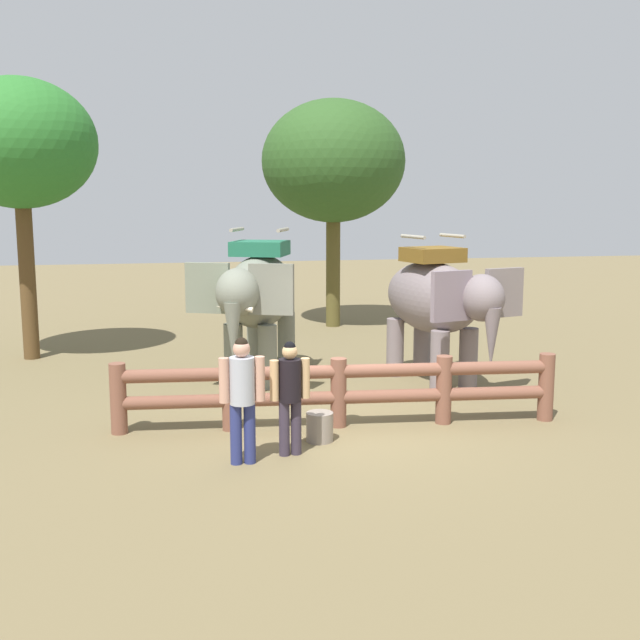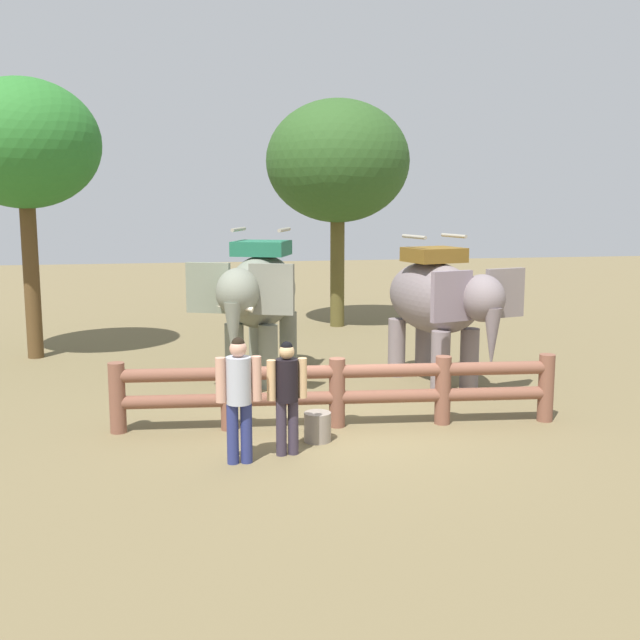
{
  "view_description": "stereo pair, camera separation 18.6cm",
  "coord_description": "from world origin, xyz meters",
  "px_view_note": "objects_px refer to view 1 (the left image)",
  "views": [
    {
      "loc": [
        -2.42,
        -11.01,
        3.45
      ],
      "look_at": [
        0.0,
        1.52,
        1.4
      ],
      "focal_mm": 43.49,
      "sensor_mm": 36.0,
      "label": 1
    },
    {
      "loc": [
        -2.23,
        -11.04,
        3.45
      ],
      "look_at": [
        0.0,
        1.52,
        1.4
      ],
      "focal_mm": 43.49,
      "sensor_mm": 36.0,
      "label": 2
    }
  ],
  "objects_px": {
    "elephant_near_left": "(258,296)",
    "elephant_center": "(438,302)",
    "tourist_woman_in_black": "(242,391)",
    "tree_far_left": "(333,162)",
    "log_fence": "(339,387)",
    "tree_back_center": "(19,145)",
    "tourist_man_in_blue": "(290,390)",
    "feed_bucket": "(320,427)"
  },
  "relations": [
    {
      "from": "tree_far_left",
      "to": "feed_bucket",
      "type": "height_order",
      "value": "tree_far_left"
    },
    {
      "from": "log_fence",
      "to": "elephant_near_left",
      "type": "xyz_separation_m",
      "value": [
        -0.85,
        3.23,
        1.0
      ]
    },
    {
      "from": "tree_far_left",
      "to": "feed_bucket",
      "type": "relative_size",
      "value": 14.15
    },
    {
      "from": "tourist_woman_in_black",
      "to": "tree_back_center",
      "type": "distance_m",
      "value": 9.1
    },
    {
      "from": "elephant_center",
      "to": "tree_far_left",
      "type": "distance_m",
      "value": 7.31
    },
    {
      "from": "tourist_woman_in_black",
      "to": "tree_far_left",
      "type": "height_order",
      "value": "tree_far_left"
    },
    {
      "from": "elephant_center",
      "to": "feed_bucket",
      "type": "height_order",
      "value": "elephant_center"
    },
    {
      "from": "tourist_woman_in_black",
      "to": "tree_far_left",
      "type": "relative_size",
      "value": 0.28
    },
    {
      "from": "elephant_center",
      "to": "tourist_man_in_blue",
      "type": "height_order",
      "value": "elephant_center"
    },
    {
      "from": "elephant_near_left",
      "to": "tree_back_center",
      "type": "xyz_separation_m",
      "value": [
        -4.56,
        2.88,
        2.87
      ]
    },
    {
      "from": "tree_far_left",
      "to": "tree_back_center",
      "type": "relative_size",
      "value": 1.01
    },
    {
      "from": "log_fence",
      "to": "tourist_woman_in_black",
      "type": "distance_m",
      "value": 2.11
    },
    {
      "from": "elephant_center",
      "to": "tree_far_left",
      "type": "relative_size",
      "value": 0.56
    },
    {
      "from": "tree_back_center",
      "to": "log_fence",
      "type": "bearing_deg",
      "value": -48.48
    },
    {
      "from": "tree_back_center",
      "to": "feed_bucket",
      "type": "bearing_deg",
      "value": -53.5
    },
    {
      "from": "elephant_near_left",
      "to": "tree_far_left",
      "type": "xyz_separation_m",
      "value": [
        2.65,
        5.75,
        2.7
      ]
    },
    {
      "from": "tourist_man_in_blue",
      "to": "tree_back_center",
      "type": "xyz_separation_m",
      "value": [
        -4.49,
        7.25,
        3.58
      ]
    },
    {
      "from": "tree_far_left",
      "to": "feed_bucket",
      "type": "bearing_deg",
      "value": -102.96
    },
    {
      "from": "tourist_woman_in_black",
      "to": "feed_bucket",
      "type": "relative_size",
      "value": 3.99
    },
    {
      "from": "elephant_near_left",
      "to": "tourist_woman_in_black",
      "type": "height_order",
      "value": "elephant_near_left"
    },
    {
      "from": "log_fence",
      "to": "tree_far_left",
      "type": "distance_m",
      "value": 9.88
    },
    {
      "from": "tree_back_center",
      "to": "feed_bucket",
      "type": "distance_m",
      "value": 9.42
    },
    {
      "from": "elephant_center",
      "to": "tree_back_center",
      "type": "distance_m",
      "value": 9.14
    },
    {
      "from": "tourist_man_in_blue",
      "to": "tree_far_left",
      "type": "height_order",
      "value": "tree_far_left"
    },
    {
      "from": "log_fence",
      "to": "tourist_man_in_blue",
      "type": "bearing_deg",
      "value": -128.47
    },
    {
      "from": "tourist_man_in_blue",
      "to": "elephant_center",
      "type": "bearing_deg",
      "value": 46.18
    },
    {
      "from": "tourist_man_in_blue",
      "to": "tree_far_left",
      "type": "xyz_separation_m",
      "value": [
        2.71,
        10.13,
        3.41
      ]
    },
    {
      "from": "elephant_center",
      "to": "feed_bucket",
      "type": "xyz_separation_m",
      "value": [
        -2.75,
        -2.88,
        -1.34
      ]
    },
    {
      "from": "tourist_woman_in_black",
      "to": "feed_bucket",
      "type": "distance_m",
      "value": 1.56
    },
    {
      "from": "tourist_man_in_blue",
      "to": "elephant_near_left",
      "type": "bearing_deg",
      "value": 89.15
    },
    {
      "from": "tourist_woman_in_black",
      "to": "log_fence",
      "type": "bearing_deg",
      "value": 41.13
    },
    {
      "from": "log_fence",
      "to": "tourist_woman_in_black",
      "type": "height_order",
      "value": "tourist_woman_in_black"
    },
    {
      "from": "tourist_man_in_blue",
      "to": "tree_far_left",
      "type": "bearing_deg",
      "value": 75.0
    },
    {
      "from": "elephant_near_left",
      "to": "tree_far_left",
      "type": "height_order",
      "value": "tree_far_left"
    },
    {
      "from": "elephant_near_left",
      "to": "feed_bucket",
      "type": "xyz_separation_m",
      "value": [
        0.43,
        -3.87,
        -1.4
      ]
    },
    {
      "from": "elephant_center",
      "to": "tree_far_left",
      "type": "bearing_deg",
      "value": 94.51
    },
    {
      "from": "log_fence",
      "to": "elephant_near_left",
      "type": "height_order",
      "value": "elephant_near_left"
    },
    {
      "from": "elephant_near_left",
      "to": "tree_far_left",
      "type": "relative_size",
      "value": 0.57
    },
    {
      "from": "elephant_near_left",
      "to": "elephant_center",
      "type": "bearing_deg",
      "value": -17.32
    },
    {
      "from": "elephant_center",
      "to": "tourist_woman_in_black",
      "type": "xyz_separation_m",
      "value": [
        -3.9,
        -3.6,
        -0.58
      ]
    },
    {
      "from": "elephant_near_left",
      "to": "elephant_center",
      "type": "height_order",
      "value": "elephant_near_left"
    },
    {
      "from": "tree_back_center",
      "to": "tourist_woman_in_black",
      "type": "bearing_deg",
      "value": -62.81
    }
  ]
}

